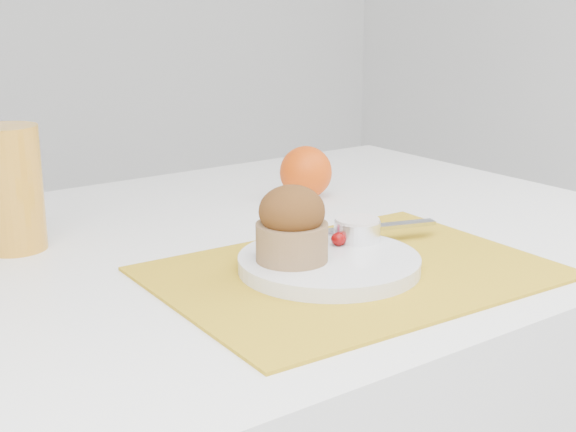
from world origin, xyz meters
TOP-DOWN VIEW (x-y plane):
  - placemat at (0.05, -0.14)m, footprint 0.45×0.34m
  - plate at (0.03, -0.12)m, footprint 0.26×0.26m
  - ramekin at (0.10, -0.09)m, footprint 0.07×0.07m
  - cream at (0.10, -0.09)m, footprint 0.06×0.06m
  - raspberry_near at (0.05, -0.06)m, footprint 0.02×0.02m
  - raspberry_far at (0.07, -0.10)m, footprint 0.02×0.02m
  - butter_knife at (0.13, -0.07)m, footprint 0.20×0.08m
  - orange at (0.22, 0.17)m, footprint 0.08×0.08m
  - juice_glass at (-0.23, 0.18)m, footprint 0.10×0.10m
  - muffin at (-0.01, -0.11)m, footprint 0.09×0.09m

SIDE VIEW (x-z plane):
  - placemat at x=0.05m, z-range 0.75..0.75m
  - plate at x=0.03m, z-range 0.75..0.77m
  - butter_knife at x=0.13m, z-range 0.77..0.78m
  - raspberry_far at x=0.07m, z-range 0.77..0.79m
  - raspberry_near at x=0.05m, z-range 0.77..0.79m
  - ramekin at x=0.10m, z-range 0.77..0.79m
  - orange at x=0.22m, z-range 0.75..0.83m
  - cream at x=0.10m, z-range 0.79..0.80m
  - muffin at x=-0.01m, z-range 0.77..0.85m
  - juice_glass at x=-0.23m, z-range 0.75..0.91m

